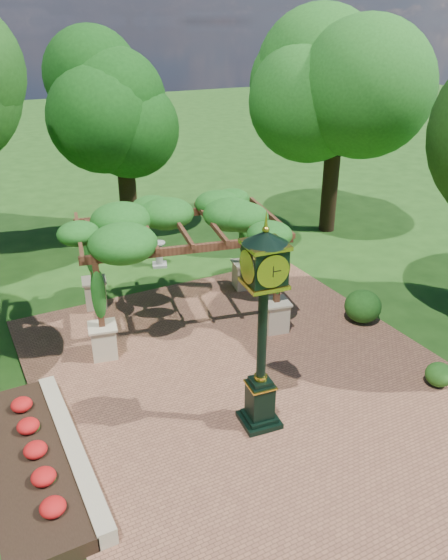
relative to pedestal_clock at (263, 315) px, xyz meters
name	(u,v)px	position (x,y,z in m)	size (l,w,h in m)	color
ground	(273,404)	(0.65, 0.43, -2.79)	(120.00, 120.00, 0.00)	#1E4714
brick_plaza	(252,381)	(0.65, 1.43, -2.77)	(10.00, 12.00, 0.04)	brown
border_wall	(72,449)	(-3.95, 0.93, -2.59)	(0.35, 5.00, 0.40)	#C6B793
flower_bed	(27,465)	(-4.85, 0.93, -2.61)	(1.50, 5.00, 0.36)	red
pedestal_clock	(263,315)	(0.00, 0.00, 0.00)	(1.01, 1.01, 4.66)	black
pergola	(179,228)	(0.43, 5.20, 0.14)	(6.26, 4.60, 3.57)	beige
sundial	(159,256)	(1.29, 9.21, -2.38)	(0.66, 0.66, 0.94)	#9C9B93
shrub_front	(439,374)	(4.63, -0.86, -2.45)	(0.66, 0.66, 0.60)	#255B1A
shrub_mid	(363,306)	(5.10, 2.50, -2.26)	(1.08, 1.08, 0.98)	#1C4B15
shrub_back	(274,257)	(4.95, 7.16, -2.38)	(0.81, 0.81, 0.73)	#26601C
tree_north	(120,97)	(1.64, 13.47, 2.72)	(4.59, 4.59, 8.02)	black
tree_east_far	(338,91)	(9.15, 9.47, 2.93)	(4.97, 4.97, 8.31)	black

